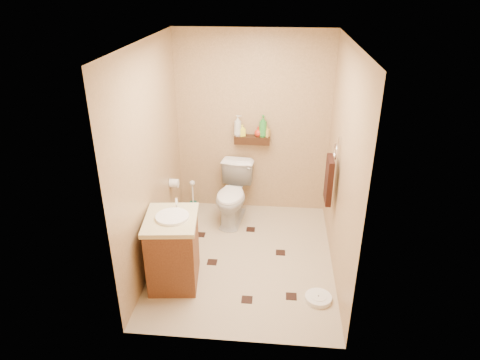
# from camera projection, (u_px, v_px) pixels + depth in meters

# --- Properties ---
(ground) EXTENTS (2.50, 2.50, 0.00)m
(ground) POSITION_uv_depth(u_px,v_px,m) (244.00, 258.00, 4.94)
(ground) COLOR tan
(ground) RESTS_ON ground
(wall_back) EXTENTS (2.00, 0.04, 2.40)m
(wall_back) POSITION_uv_depth(u_px,v_px,m) (253.00, 125.00, 5.55)
(wall_back) COLOR tan
(wall_back) RESTS_ON ground
(wall_front) EXTENTS (2.00, 0.04, 2.40)m
(wall_front) POSITION_uv_depth(u_px,v_px,m) (231.00, 226.00, 3.30)
(wall_front) COLOR tan
(wall_front) RESTS_ON ground
(wall_left) EXTENTS (0.04, 2.50, 2.40)m
(wall_left) POSITION_uv_depth(u_px,v_px,m) (150.00, 159.00, 4.51)
(wall_left) COLOR tan
(wall_left) RESTS_ON ground
(wall_right) EXTENTS (0.04, 2.50, 2.40)m
(wall_right) POSITION_uv_depth(u_px,v_px,m) (343.00, 166.00, 4.34)
(wall_right) COLOR tan
(wall_right) RESTS_ON ground
(ceiling) EXTENTS (2.00, 2.50, 0.02)m
(ceiling) POSITION_uv_depth(u_px,v_px,m) (245.00, 42.00, 3.91)
(ceiling) COLOR silver
(ceiling) RESTS_ON wall_back
(wall_shelf) EXTENTS (0.46, 0.14, 0.10)m
(wall_shelf) POSITION_uv_depth(u_px,v_px,m) (252.00, 140.00, 5.55)
(wall_shelf) COLOR #351E0E
(wall_shelf) RESTS_ON wall_back
(floor_accents) EXTENTS (1.23, 1.43, 0.01)m
(floor_accents) POSITION_uv_depth(u_px,v_px,m) (246.00, 260.00, 4.90)
(floor_accents) COLOR black
(floor_accents) RESTS_ON ground
(toilet) EXTENTS (0.50, 0.79, 0.76)m
(toilet) POSITION_uv_depth(u_px,v_px,m) (233.00, 195.00, 5.54)
(toilet) COLOR white
(toilet) RESTS_ON ground
(vanity) EXTENTS (0.58, 0.68, 0.89)m
(vanity) POSITION_uv_depth(u_px,v_px,m) (173.00, 249.00, 4.42)
(vanity) COLOR brown
(vanity) RESTS_ON ground
(bathroom_scale) EXTENTS (0.31, 0.31, 0.05)m
(bathroom_scale) POSITION_uv_depth(u_px,v_px,m) (318.00, 298.00, 4.29)
(bathroom_scale) COLOR white
(bathroom_scale) RESTS_ON ground
(toilet_brush) EXTENTS (0.10, 0.10, 0.44)m
(toilet_brush) POSITION_uv_depth(u_px,v_px,m) (193.00, 199.00, 5.91)
(toilet_brush) COLOR #175C4F
(toilet_brush) RESTS_ON ground
(towel_ring) EXTENTS (0.12, 0.30, 0.76)m
(towel_ring) POSITION_uv_depth(u_px,v_px,m) (329.00, 178.00, 4.68)
(towel_ring) COLOR silver
(towel_ring) RESTS_ON wall_right
(toilet_paper) EXTENTS (0.12, 0.11, 0.12)m
(toilet_paper) POSITION_uv_depth(u_px,v_px,m) (174.00, 183.00, 5.35)
(toilet_paper) COLOR white
(toilet_paper) RESTS_ON wall_left
(bottle_a) EXTENTS (0.12, 0.12, 0.27)m
(bottle_a) POSITION_uv_depth(u_px,v_px,m) (238.00, 126.00, 5.49)
(bottle_a) COLOR beige
(bottle_a) RESTS_ON wall_shelf
(bottle_b) EXTENTS (0.09, 0.09, 0.15)m
(bottle_b) POSITION_uv_depth(u_px,v_px,m) (242.00, 130.00, 5.51)
(bottle_b) COLOR #FFFC35
(bottle_b) RESTS_ON wall_shelf
(bottle_c) EXTENTS (0.14, 0.14, 0.13)m
(bottle_c) POSITION_uv_depth(u_px,v_px,m) (258.00, 132.00, 5.50)
(bottle_c) COLOR red
(bottle_c) RESTS_ON wall_shelf
(bottle_d) EXTENTS (0.15, 0.15, 0.28)m
(bottle_d) POSITION_uv_depth(u_px,v_px,m) (263.00, 126.00, 5.46)
(bottle_d) COLOR #2F8E34
(bottle_d) RESTS_ON wall_shelf
(bottle_e) EXTENTS (0.09, 0.09, 0.15)m
(bottle_e) POSITION_uv_depth(u_px,v_px,m) (267.00, 131.00, 5.48)
(bottle_e) COLOR gold
(bottle_e) RESTS_ON wall_shelf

